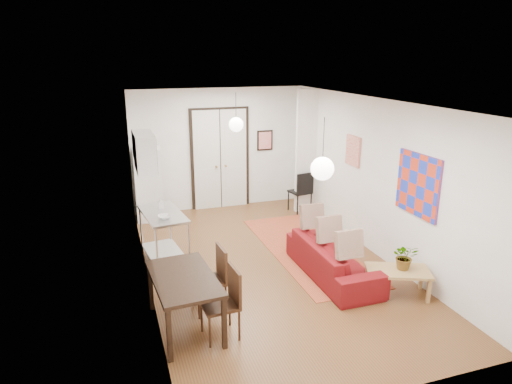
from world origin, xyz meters
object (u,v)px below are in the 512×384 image
object	(u,v)px
sofa	(333,259)
dining_chair_far	(218,295)
black_side_chair	(298,187)
fridge	(149,184)
kitchen_counter	(164,230)
dining_chair_near	(207,273)
coffee_table	(398,273)
dining_table	(184,282)

from	to	relation	value
sofa	dining_chair_far	size ratio (longest dim) A/B	2.22
black_side_chair	sofa	bearing A→B (deg)	65.45
fridge	black_side_chair	distance (m)	3.51
kitchen_counter	dining_chair_near	xyz separation A→B (m)	(0.41, -1.69, -0.08)
dining_chair_far	coffee_table	bearing A→B (deg)	88.15
fridge	dining_chair_far	xyz separation A→B (m)	(0.41, -4.85, -0.27)
fridge	dining_table	size ratio (longest dim) A/B	1.14
sofa	dining_table	xyz separation A→B (m)	(-2.65, -0.76, 0.38)
coffee_table	dining_table	distance (m)	3.33
kitchen_counter	fridge	world-z (taller)	fridge
sofa	dining_chair_far	xyz separation A→B (m)	(-2.24, -1.01, 0.25)
kitchen_counter	black_side_chair	world-z (taller)	black_side_chair
coffee_table	dining_chair_near	size ratio (longest dim) A/B	1.14
kitchen_counter	dining_table	size ratio (longest dim) A/B	0.92
dining_chair_far	black_side_chair	size ratio (longest dim) A/B	0.98
coffee_table	kitchen_counter	xyz separation A→B (m)	(-3.31, 2.28, 0.27)
kitchen_counter	dining_chair_near	bearing A→B (deg)	-84.04
dining_chair_near	dining_table	bearing A→B (deg)	-46.56
dining_chair_far	dining_chair_near	bearing A→B (deg)	175.93
fridge	black_side_chair	size ratio (longest dim) A/B	1.69
dining_table	dining_chair_near	world-z (taller)	dining_chair_near
dining_chair_far	black_side_chair	bearing A→B (deg)	141.07
kitchen_counter	dining_chair_far	size ratio (longest dim) A/B	1.39
kitchen_counter	dining_table	bearing A→B (deg)	-97.65
fridge	sofa	bearing A→B (deg)	-49.63
kitchen_counter	dining_table	world-z (taller)	kitchen_counter
kitchen_counter	fridge	size ratio (longest dim) A/B	0.81
dining_table	fridge	bearing A→B (deg)	90.00
kitchen_counter	black_side_chair	distance (m)	4.01
dining_table	coffee_table	bearing A→B (deg)	-2.44
sofa	dining_chair_far	bearing A→B (deg)	113.85
dining_table	dining_chair_near	distance (m)	0.62
kitchen_counter	coffee_table	bearing A→B (deg)	-42.18
coffee_table	dining_chair_far	bearing A→B (deg)	-177.79
dining_table	dining_chair_far	bearing A→B (deg)	-31.73
sofa	coffee_table	xyz separation A→B (m)	(0.66, -0.90, 0.06)
sofa	dining_chair_far	distance (m)	2.47
coffee_table	kitchen_counter	size ratio (longest dim) A/B	0.82
fridge	black_side_chair	world-z (taller)	fridge
coffee_table	black_side_chair	world-z (taller)	black_side_chair
fridge	dining_chair_near	distance (m)	4.17
dining_chair_near	black_side_chair	xyz separation A→B (m)	(3.06, 3.69, 0.02)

